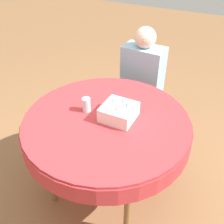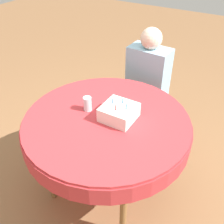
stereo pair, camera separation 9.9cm
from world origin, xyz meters
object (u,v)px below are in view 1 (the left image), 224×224
at_px(person, 142,74).
at_px(birthday_cake, 119,112).
at_px(chair, 144,88).
at_px(drinking_glass, 86,105).

bearing_deg(person, birthday_cake, -77.19).
xyz_separation_m(chair, birthday_cake, (0.13, -0.92, 0.32)).
height_order(chair, drinking_glass, chair).
relative_size(chair, drinking_glass, 8.49).
bearing_deg(drinking_glass, birthday_cake, 6.46).
relative_size(chair, birthday_cake, 4.04).
bearing_deg(chair, birthday_cake, -78.45).
relative_size(chair, person, 0.81).
distance_m(chair, person, 0.23).
bearing_deg(chair, person, -90.00).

